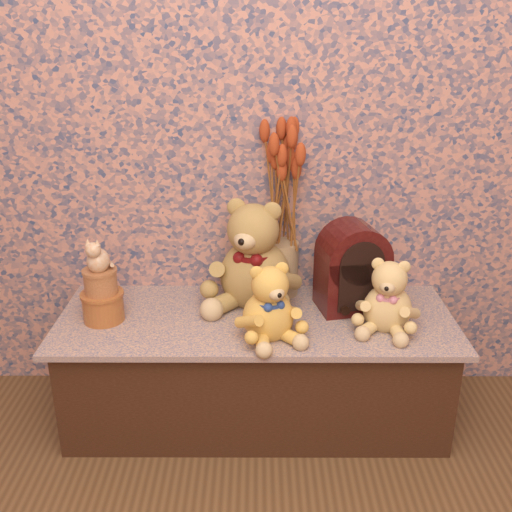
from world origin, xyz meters
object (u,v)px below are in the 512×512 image
Objects in this scene: cat_figurine at (97,253)px; ceramic_vase at (282,268)px; teddy_large at (255,249)px; cathedral_radio at (352,266)px; teddy_small at (389,291)px; biscuit_tin_lower at (103,307)px; teddy_medium at (268,298)px.

ceramic_vase is at bearing 27.14° from cat_figurine.
teddy_large is 1.32× the size of cathedral_radio.
teddy_large is 1.57× the size of teddy_small.
cathedral_radio is 0.85m from biscuit_tin_lower.
cat_figurine is (-0.50, -0.13, 0.04)m from teddy_large.
teddy_small is 1.93× the size of biscuit_tin_lower.
cathedral_radio is 2.59× the size of cat_figurine.
ceramic_vase is (-0.33, 0.26, -0.03)m from teddy_small.
cat_figurine is at bearing 0.00° from biscuit_tin_lower.
ceramic_vase is 0.64m from biscuit_tin_lower.
teddy_small is (0.38, 0.06, -0.00)m from teddy_medium.
cathedral_radio is 0.27m from ceramic_vase.
biscuit_tin_lower is at bearing 174.27° from cathedral_radio.
cat_figurine reaches higher than teddy_medium.
biscuit_tin_lower is (-0.93, 0.05, -0.08)m from teddy_small.
biscuit_tin_lower is at bearing -163.91° from teddy_small.
ceramic_vase is at bearing 141.39° from cathedral_radio.
teddy_small is 2.17× the size of cat_figurine.
teddy_small is 0.17m from cathedral_radio.
teddy_large reaches higher than teddy_small.
ceramic_vase is at bearing 57.68° from teddy_medium.
ceramic_vase is at bearing 59.43° from teddy_large.
biscuit_tin_lower is at bearing 0.00° from cat_figurine.
teddy_small reaches higher than ceramic_vase.
cat_figurine is at bearing 146.33° from teddy_medium.
ceramic_vase is at bearing 19.48° from biscuit_tin_lower.
teddy_medium is 0.32m from ceramic_vase.
biscuit_tin_lower is 1.12× the size of cat_figurine.
teddy_medium is at bearing -59.41° from teddy_large.
teddy_large is 3.04× the size of biscuit_tin_lower.
cathedral_radio is 2.31× the size of biscuit_tin_lower.
biscuit_tin_lower is (-0.60, -0.21, -0.05)m from ceramic_vase.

